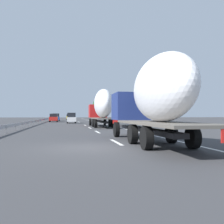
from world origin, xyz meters
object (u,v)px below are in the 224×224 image
at_px(car_white_van, 71,118).
at_px(road_sign, 108,111).
at_px(car_yellow_coupe, 69,117).
at_px(truck_trailing, 153,97).
at_px(truck_lead, 102,106).
at_px(car_red_compact, 54,118).
at_px(car_blue_sedan, 56,117).

relative_size(car_white_van, road_sign, 1.22).
bearing_deg(car_yellow_coupe, car_white_van, -179.85).
distance_m(truck_trailing, road_sign, 34.15).
bearing_deg(road_sign, car_white_van, 70.62).
xyz_separation_m(car_white_van, car_yellow_coupe, (42.78, 0.11, -0.01)).
height_order(truck_lead, truck_trailing, truck_lead).
bearing_deg(truck_trailing, car_red_compact, 9.20).
height_order(truck_lead, car_yellow_coupe, truck_lead).
xyz_separation_m(car_white_van, car_blue_sedan, (19.93, 3.65, 0.00)).
distance_m(car_red_compact, car_blue_sedan, 10.12).
xyz_separation_m(car_yellow_coupe, car_blue_sedan, (-22.85, 3.54, 0.01)).
distance_m(car_white_van, car_yellow_coupe, 42.78).
relative_size(truck_trailing, car_blue_sedan, 2.86).
bearing_deg(car_white_van, truck_trailing, -174.25).
distance_m(car_white_van, car_red_compact, 10.53).
bearing_deg(car_white_van, truck_lead, -167.41).
xyz_separation_m(truck_lead, road_sign, (14.03, -3.10, -0.39)).
relative_size(truck_lead, car_yellow_coupe, 2.68).
bearing_deg(road_sign, truck_lead, 167.54).
height_order(truck_trailing, road_sign, truck_trailing).
relative_size(truck_lead, car_white_van, 3.15).
xyz_separation_m(car_white_van, road_sign, (-2.38, -6.76, 1.31)).
relative_size(truck_lead, car_blue_sedan, 2.95).
distance_m(truck_trailing, car_red_compact, 46.83).
distance_m(car_red_compact, car_yellow_coupe, 33.17).
bearing_deg(car_yellow_coupe, car_red_compact, 173.59).
distance_m(truck_trailing, car_white_van, 36.60).
height_order(car_white_van, car_red_compact, car_white_van).
height_order(car_white_van, car_blue_sedan, car_white_van).
bearing_deg(truck_trailing, road_sign, -5.21).
relative_size(car_white_van, car_blue_sedan, 0.93).
height_order(car_yellow_coupe, road_sign, road_sign).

